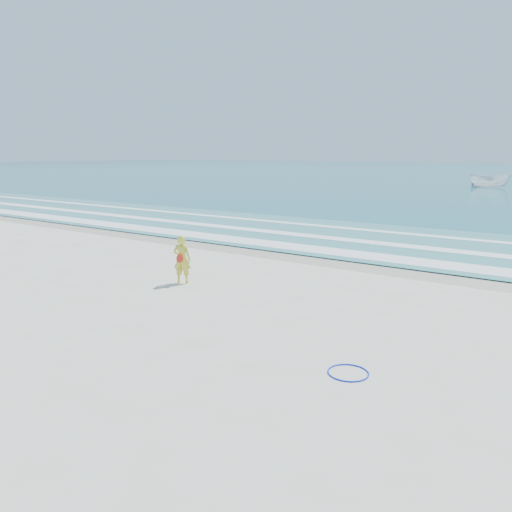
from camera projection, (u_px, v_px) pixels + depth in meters
The scene contains 9 objects.
ground at pixel (147, 323), 11.88m from camera, with size 400.00×400.00×0.00m, color silver.
wet_sand at pixel (322, 259), 19.13m from camera, with size 400.00×2.40×0.00m, color #B2A893.
shallow at pixel (371, 239), 23.15m from camera, with size 400.00×10.00×0.01m, color #59B7AD.
foam_near at pixel (337, 252), 20.16m from camera, with size 400.00×1.40×0.01m, color white.
foam_mid at pixel (365, 242), 22.50m from camera, with size 400.00×0.90×0.01m, color white.
foam_far at pixel (390, 232), 25.16m from camera, with size 400.00×0.60×0.01m, color white.
hoop at pixel (348, 373), 9.17m from camera, with size 0.76×0.76×0.03m, color #0C29DC.
boat at pixel (490, 180), 57.22m from camera, with size 1.67×4.44×1.71m, color white.
woman at pixel (182, 259), 15.41m from camera, with size 0.65×0.55×1.51m.
Camera 1 is at (8.56, -7.82, 3.98)m, focal length 35.00 mm.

